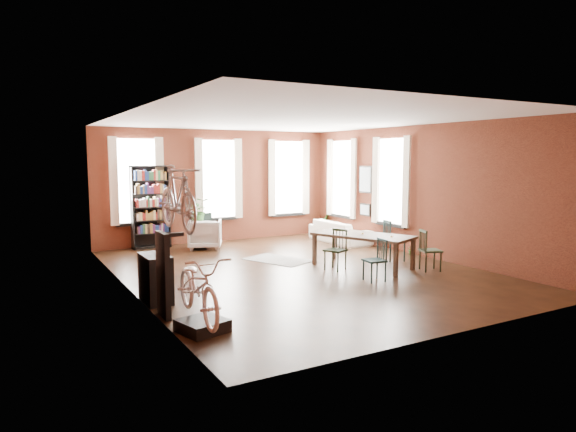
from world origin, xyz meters
TOP-DOWN VIEW (x-y plane):
  - room at (0.25, 0.62)m, footprint 9.00×9.04m
  - dining_table at (1.42, -0.43)m, footprint 1.74×2.37m
  - dining_chair_a at (0.83, -1.57)m, footprint 0.43×0.43m
  - dining_chair_b at (0.74, -0.37)m, footprint 0.53×0.53m
  - dining_chair_c at (2.47, -1.42)m, footprint 0.52×0.52m
  - dining_chair_d at (2.53, -0.19)m, footprint 0.54×0.54m
  - bookshelf at (-2.00, 4.30)m, footprint 1.00×0.32m
  - white_armchair at (-0.79, 3.48)m, footprint 1.09×1.06m
  - cream_sofa at (2.95, 2.60)m, footprint 0.61×2.08m
  - striped_rug at (0.18, 1.18)m, footprint 1.46×1.77m
  - bike_trainer at (-3.12, -2.71)m, footprint 0.72×0.72m
  - bike_wall_rack at (-3.40, -1.80)m, footprint 0.16×0.60m
  - console_table at (-3.28, -0.90)m, footprint 0.40×0.80m
  - plant_stand at (-0.90, 3.61)m, footprint 0.43×0.43m
  - plant_by_sofa at (3.34, 4.03)m, footprint 0.50×0.74m
  - plant_small at (3.37, 0.13)m, footprint 0.48×0.47m
  - bicycle_floor at (-3.15, -2.67)m, footprint 0.67×0.97m
  - bicycle_hung at (-3.15, -1.80)m, footprint 0.47×1.00m
  - plant_on_stand at (-0.90, 3.65)m, footprint 0.76×0.80m

SIDE VIEW (x-z plane):
  - striped_rug at x=0.18m, z-range 0.00..0.01m
  - plant_small at x=3.37m, z-range 0.00..0.16m
  - bike_trainer at x=-3.12m, z-range 0.00..0.17m
  - plant_by_sofa at x=3.34m, z-range 0.00..0.31m
  - plant_stand at x=-0.90m, z-range 0.00..0.68m
  - dining_table at x=1.42m, z-range 0.00..0.73m
  - console_table at x=-3.28m, z-range 0.00..0.80m
  - cream_sofa at x=2.95m, z-range 0.00..0.81m
  - dining_chair_a at x=0.83m, z-range 0.00..0.83m
  - white_armchair at x=-0.79m, z-range 0.00..0.86m
  - dining_chair_b at x=0.74m, z-range 0.00..0.87m
  - dining_chair_c at x=2.47m, z-range 0.00..0.88m
  - dining_chair_d at x=2.53m, z-range 0.00..0.95m
  - bike_wall_rack at x=-3.40m, z-range 0.00..1.30m
  - plant_on_stand at x=-0.90m, z-range 0.68..1.20m
  - bicycle_floor at x=-3.15m, z-range 0.17..1.94m
  - bookshelf at x=-2.00m, z-range 0.00..2.20m
  - bicycle_hung at x=-3.15m, z-range 1.30..2.96m
  - room at x=0.25m, z-range 0.53..3.75m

